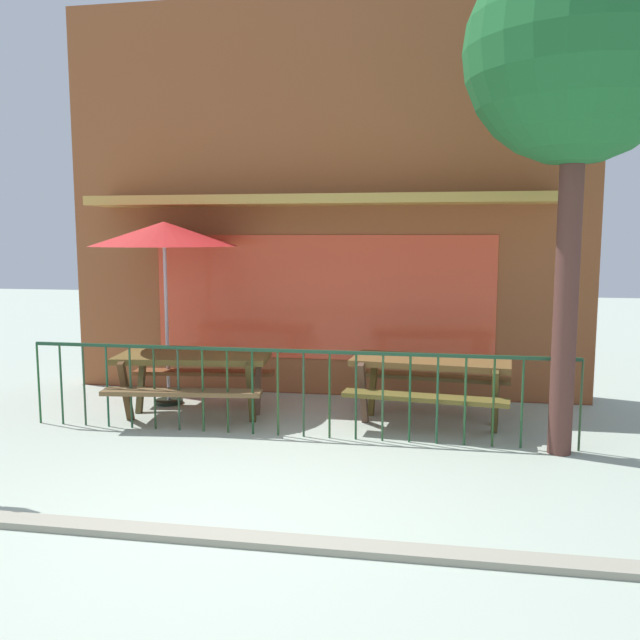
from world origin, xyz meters
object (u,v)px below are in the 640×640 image
picnic_table_right (431,372)px  patio_umbrella (164,235)px  street_tree (578,54)px  picnic_table_left (193,368)px

picnic_table_right → patio_umbrella: (-3.39, 0.37, 1.58)m
patio_umbrella → street_tree: bearing=-14.6°
picnic_table_left → street_tree: street_tree is taller
picnic_table_left → picnic_table_right: 2.82m
picnic_table_left → patio_umbrella: bearing=134.4°
picnic_table_right → street_tree: street_tree is taller
patio_umbrella → street_tree: street_tree is taller
picnic_table_left → picnic_table_right: same height
picnic_table_right → street_tree: bearing=-33.2°
patio_umbrella → picnic_table_right: bearing=-6.3°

